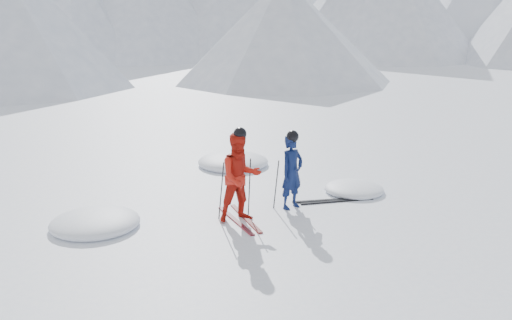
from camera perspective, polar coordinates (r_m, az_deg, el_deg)
ground at (r=12.38m, az=9.44°, el=-4.14°), size 160.00×160.00×0.00m
skier_blue at (r=11.50m, az=3.81°, el=-1.29°), size 0.64×0.49×1.59m
skier_red at (r=10.74m, az=-1.66°, el=-1.83°), size 0.97×0.81×1.80m
pole_blue_left at (r=11.53m, az=2.14°, el=-2.60°), size 0.11×0.08×1.06m
pole_blue_right at (r=11.91m, az=4.07°, el=-2.05°), size 0.11×0.07×1.06m
pole_red_left at (r=10.90m, az=-3.68°, el=-3.26°), size 0.12×0.10×1.20m
pole_red_right at (r=11.10m, az=-0.70°, el=-2.90°), size 0.12×0.08×1.20m
ski_worn_left at (r=10.97m, az=-2.17°, el=-6.37°), size 0.30×1.70×0.03m
ski_worn_right at (r=11.08m, az=-1.09°, el=-6.14°), size 0.42×1.69×0.03m
ski_loose_a at (r=12.25m, az=7.73°, el=-4.20°), size 1.62×0.69×0.03m
ski_loose_b at (r=12.20m, az=8.54°, el=-4.31°), size 1.64×0.64×0.03m
snow_lumps at (r=13.17m, az=-4.29°, el=-2.82°), size 7.36×5.26×0.43m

